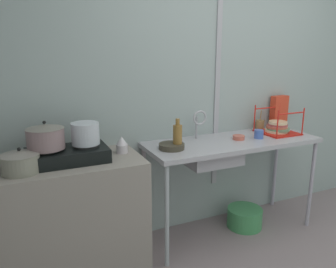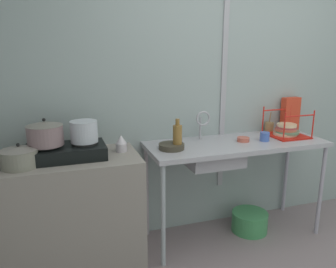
% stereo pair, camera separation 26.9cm
% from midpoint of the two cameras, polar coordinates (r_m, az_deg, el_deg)
% --- Properties ---
extents(wall_back, '(4.88, 0.10, 2.53)m').
position_cam_midpoint_polar(wall_back, '(3.27, 12.83, 6.55)').
color(wall_back, '#97A3A2').
rests_on(wall_back, ground).
extents(wall_metal_strip, '(0.05, 0.01, 2.02)m').
position_cam_midpoint_polar(wall_metal_strip, '(3.15, 11.96, 8.64)').
color(wall_metal_strip, '#A8A3AC').
extents(counter_concrete, '(1.03, 0.57, 0.89)m').
position_cam_midpoint_polar(counter_concrete, '(2.73, -13.04, -13.01)').
color(counter_concrete, gray).
rests_on(counter_concrete, ground).
extents(counter_sink, '(1.59, 0.57, 0.89)m').
position_cam_midpoint_polar(counter_sink, '(3.03, 14.07, -2.60)').
color(counter_sink, '#A8A3AC').
rests_on(counter_sink, ground).
extents(stove, '(0.57, 0.33, 0.12)m').
position_cam_midpoint_polar(stove, '(2.54, -14.10, -2.98)').
color(stove, black).
rests_on(stove, counter_concrete).
extents(pot_on_left_burner, '(0.26, 0.26, 0.20)m').
position_cam_midpoint_polar(pot_on_left_burner, '(2.50, -17.41, 0.09)').
color(pot_on_left_burner, gray).
rests_on(pot_on_left_burner, stove).
extents(pot_on_right_burner, '(0.20, 0.20, 0.16)m').
position_cam_midpoint_polar(pot_on_right_burner, '(2.52, -11.21, 0.39)').
color(pot_on_right_burner, silver).
rests_on(pot_on_right_burner, stove).
extents(pot_beside_stove, '(0.25, 0.25, 0.17)m').
position_cam_midpoint_polar(pot_beside_stove, '(2.44, -21.23, -3.70)').
color(pot_beside_stove, gray).
rests_on(pot_beside_stove, counter_concrete).
extents(percolator, '(0.09, 0.09, 0.13)m').
position_cam_midpoint_polar(percolator, '(2.64, -5.12, -1.67)').
color(percolator, silver).
rests_on(percolator, counter_concrete).
extents(sink_basin, '(0.47, 0.37, 0.17)m').
position_cam_midpoint_polar(sink_basin, '(2.89, 10.24, -3.53)').
color(sink_basin, '#A8A3AC').
rests_on(sink_basin, counter_sink).
extents(faucet, '(0.13, 0.08, 0.27)m').
position_cam_midpoint_polar(faucet, '(2.95, 8.53, 2.27)').
color(faucet, '#A8A3AC').
rests_on(faucet, counter_sink).
extents(frying_pan, '(0.21, 0.21, 0.04)m').
position_cam_midpoint_polar(frying_pan, '(2.71, 3.45, -2.16)').
color(frying_pan, '#3C362A').
rests_on(frying_pan, counter_sink).
extents(dish_rack, '(0.33, 0.34, 0.26)m').
position_cam_midpoint_polar(dish_rack, '(3.34, 21.76, 0.52)').
color(dish_rack, red).
rests_on(dish_rack, counter_sink).
extents(cup_by_rack, '(0.08, 0.08, 0.08)m').
position_cam_midpoint_polar(cup_by_rack, '(3.10, 18.60, -0.45)').
color(cup_by_rack, '#4362B8').
rests_on(cup_by_rack, counter_sink).
extents(small_bowl_on_drainboard, '(0.11, 0.11, 0.04)m').
position_cam_midpoint_polar(small_bowl_on_drainboard, '(3.04, 15.21, -0.92)').
color(small_bowl_on_drainboard, '#C55B4A').
rests_on(small_bowl_on_drainboard, counter_sink).
extents(bottle_by_sink, '(0.07, 0.07, 0.25)m').
position_cam_midpoint_polar(bottle_by_sink, '(2.69, 4.49, -0.48)').
color(bottle_by_sink, olive).
rests_on(bottle_by_sink, counter_sink).
extents(cereal_box, '(0.19, 0.09, 0.33)m').
position_cam_midpoint_polar(cereal_box, '(3.58, 22.19, 3.18)').
color(cereal_box, red).
rests_on(cereal_box, counter_sink).
extents(utensil_jar, '(0.08, 0.08, 0.19)m').
position_cam_midpoint_polar(utensil_jar, '(3.45, 19.04, 1.12)').
color(utensil_jar, olive).
rests_on(utensil_jar, counter_sink).
extents(bucket_on_floor, '(0.33, 0.33, 0.19)m').
position_cam_midpoint_polar(bucket_on_floor, '(3.39, 16.05, -14.22)').
color(bucket_on_floor, '#419054').
rests_on(bucket_on_floor, ground).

